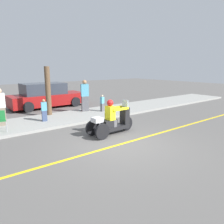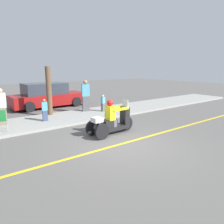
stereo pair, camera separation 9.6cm
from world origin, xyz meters
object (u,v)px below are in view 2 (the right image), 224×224
(spectator_near_curb, at_px, (86,96))
(spectator_mid_group, at_px, (45,110))
(motorcycle_trike, at_px, (112,122))
(spectator_far_back, at_px, (103,103))
(spectator_by_tree, at_px, (2,108))
(parked_car_lot_right, at_px, (48,96))
(folding_chair_curbside, at_px, (0,119))
(tree_trunk, at_px, (49,91))

(spectator_near_curb, relative_size, spectator_mid_group, 1.70)
(motorcycle_trike, relative_size, spectator_mid_group, 1.99)
(spectator_far_back, relative_size, spectator_by_tree, 0.58)
(spectator_near_curb, distance_m, parked_car_lot_right, 3.38)
(spectator_mid_group, xyz_separation_m, folding_chair_curbside, (-2.03, -0.45, -0.01))
(spectator_by_tree, distance_m, parked_car_lot_right, 5.05)
(spectator_far_back, height_order, parked_car_lot_right, parked_car_lot_right)
(spectator_near_curb, bearing_deg, tree_trunk, 169.24)
(motorcycle_trike, distance_m, spectator_by_tree, 4.99)
(motorcycle_trike, distance_m, spectator_far_back, 4.01)
(folding_chair_curbside, bearing_deg, spectator_far_back, 6.53)
(parked_car_lot_right, height_order, tree_trunk, tree_trunk)
(spectator_far_back, height_order, spectator_mid_group, spectator_mid_group)
(motorcycle_trike, xyz_separation_m, spectator_by_tree, (-3.31, 3.71, 0.41))
(tree_trunk, bearing_deg, motorcycle_trike, -80.14)
(spectator_by_tree, bearing_deg, parked_car_lot_right, 45.91)
(spectator_by_tree, bearing_deg, spectator_near_curb, 5.24)
(spectator_far_back, xyz_separation_m, parked_car_lot_right, (-1.81, 3.86, 0.17))
(motorcycle_trike, bearing_deg, spectator_mid_group, 115.04)
(spectator_mid_group, distance_m, parked_car_lot_right, 4.41)
(folding_chair_curbside, xyz_separation_m, parked_car_lot_right, (3.76, 4.50, 0.13))
(spectator_mid_group, bearing_deg, motorcycle_trike, -64.96)
(spectator_far_back, bearing_deg, spectator_by_tree, 177.38)
(tree_trunk, bearing_deg, spectator_near_curb, -10.76)
(folding_chair_curbside, bearing_deg, tree_trunk, 31.26)
(folding_chair_curbside, height_order, tree_trunk, tree_trunk)
(tree_trunk, bearing_deg, spectator_by_tree, -162.32)
(spectator_mid_group, relative_size, tree_trunk, 0.41)
(spectator_far_back, bearing_deg, folding_chair_curbside, -173.47)
(spectator_far_back, xyz_separation_m, tree_trunk, (-2.79, 1.05, 0.83))
(tree_trunk, bearing_deg, folding_chair_curbside, -148.74)
(spectator_near_curb, height_order, spectator_by_tree, spectator_near_curb)
(spectator_mid_group, bearing_deg, spectator_near_curb, 16.96)
(motorcycle_trike, xyz_separation_m, folding_chair_curbside, (-3.56, 2.83, 0.11))
(folding_chair_curbside, xyz_separation_m, tree_trunk, (2.77, 1.68, 0.79))
(spectator_far_back, height_order, tree_trunk, tree_trunk)
(spectator_mid_group, relative_size, spectator_by_tree, 0.64)
(motorcycle_trike, xyz_separation_m, spectator_near_curb, (1.25, 4.13, 0.48))
(spectator_far_back, bearing_deg, spectator_near_curb, 139.16)
(folding_chair_curbside, height_order, parked_car_lot_right, parked_car_lot_right)
(spectator_near_curb, bearing_deg, spectator_mid_group, -163.04)
(spectator_far_back, distance_m, spectator_mid_group, 3.55)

